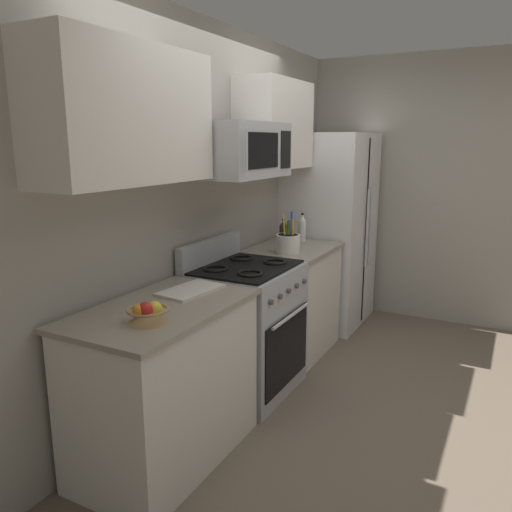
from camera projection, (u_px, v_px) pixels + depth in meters
ground_plane at (326, 408)px, 3.45m from camera, size 16.00×16.00×0.00m
wall_back at (198, 209)px, 3.62m from camera, size 8.00×0.10×2.60m
counter_left at (165, 384)px, 2.82m from camera, size 1.10×0.64×0.91m
range_oven at (246, 327)px, 3.63m from camera, size 0.76×0.68×1.09m
counter_right at (291, 299)px, 4.33m from camera, size 0.83×0.64×0.91m
refrigerator at (330, 230)px, 4.98m from camera, size 0.89×0.75×1.85m
wall_right at (407, 190)px, 5.09m from camera, size 0.10×8.00×2.60m
microwave at (241, 150)px, 3.37m from camera, size 0.76×0.44×0.36m
upper_cabinets_left at (126, 115)px, 2.58m from camera, size 1.09×0.34×0.69m
upper_cabinets_right at (275, 125)px, 4.09m from camera, size 0.82×0.34×0.69m
utensil_crock at (288, 243)px, 4.01m from camera, size 0.19×0.19×0.34m
fruit_basket at (148, 313)px, 2.48m from camera, size 0.21×0.21×0.10m
cutting_board at (191, 290)px, 2.99m from camera, size 0.42×0.27×0.02m
bottle_vinegar at (302, 228)px, 4.47m from camera, size 0.06×0.06×0.25m
bottle_soy at (283, 232)px, 4.41m from camera, size 0.07×0.07×0.21m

